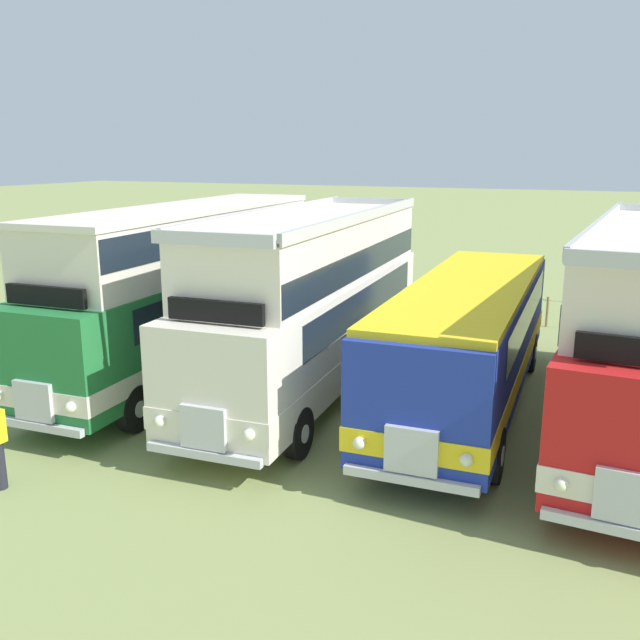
% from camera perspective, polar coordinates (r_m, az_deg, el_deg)
% --- Properties ---
extents(ground_plane, '(200.00, 200.00, 0.00)m').
position_cam_1_polar(ground_plane, '(16.51, 24.72, -8.55)').
color(ground_plane, '#8C9956').
extents(bus_first_in_row, '(3.09, 11.70, 4.49)m').
position_cam_1_polar(bus_first_in_row, '(19.06, -10.77, 3.11)').
color(bus_first_in_row, '#237538').
rests_on(bus_first_in_row, ground).
extents(bus_second_in_row, '(3.13, 11.15, 4.52)m').
position_cam_1_polar(bus_second_in_row, '(17.17, -0.43, 1.82)').
color(bus_second_in_row, silver).
rests_on(bus_second_in_row, ground).
extents(bus_third_in_row, '(2.93, 10.79, 2.99)m').
position_cam_1_polar(bus_third_in_row, '(16.47, 12.12, -1.18)').
color(bus_third_in_row, '#1E339E').
rests_on(bus_third_in_row, ground).
extents(rope_fence_line, '(28.76, 0.08, 1.05)m').
position_cam_1_polar(rope_fence_line, '(25.01, 24.68, 0.39)').
color(rope_fence_line, '#8C704C').
rests_on(rope_fence_line, ground).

